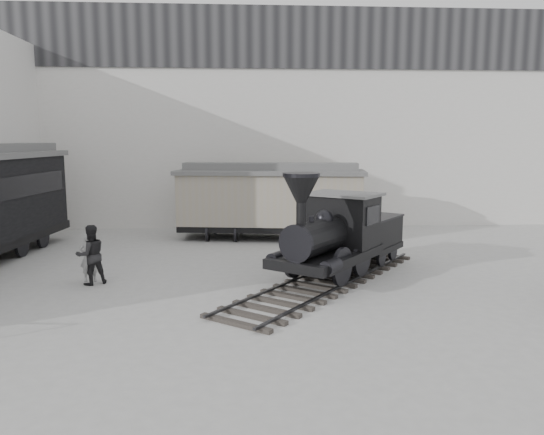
{
  "coord_description": "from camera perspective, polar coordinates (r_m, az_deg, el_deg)",
  "views": [
    {
      "loc": [
        -1.25,
        -13.26,
        4.55
      ],
      "look_at": [
        -0.17,
        3.82,
        2.0
      ],
      "focal_mm": 35.0,
      "sensor_mm": 36.0,
      "label": 1
    }
  ],
  "objects": [
    {
      "name": "locomotive",
      "position": [
        17.46,
        7.07,
        -2.36
      ],
      "size": [
        7.74,
        9.13,
        3.49
      ],
      "rotation": [
        0.0,
        0.0,
        -0.66
      ],
      "color": "black",
      "rests_on": "ground"
    },
    {
      "name": "boxcar",
      "position": [
        24.15,
        -0.18,
        1.99
      ],
      "size": [
        8.77,
        3.8,
        3.47
      ],
      "rotation": [
        0.0,
        0.0,
        -0.14
      ],
      "color": "black",
      "rests_on": "ground"
    },
    {
      "name": "visitor_b",
      "position": [
        17.58,
        -18.91,
        -3.82
      ],
      "size": [
        1.16,
        1.09,
        1.89
      ],
      "primitive_type": "imported",
      "rotation": [
        0.0,
        0.0,
        3.68
      ],
      "color": "black",
      "rests_on": "ground"
    },
    {
      "name": "ground",
      "position": [
        14.08,
        1.72,
        -10.39
      ],
      "size": [
        90.0,
        90.0,
        0.0
      ],
      "primitive_type": "plane",
      "color": "#9E9E9B"
    },
    {
      "name": "visitor_a",
      "position": [
        17.94,
        -19.08,
        -4.06
      ],
      "size": [
        0.61,
        0.43,
        1.61
      ],
      "primitive_type": "imported",
      "rotation": [
        0.0,
        0.0,
        3.22
      ],
      "color": "#B0B0B0",
      "rests_on": "ground"
    },
    {
      "name": "north_wall",
      "position": [
        28.29,
        -1.09,
        10.51
      ],
      "size": [
        34.0,
        2.51,
        11.0
      ],
      "color": "silver",
      "rests_on": "ground"
    }
  ]
}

